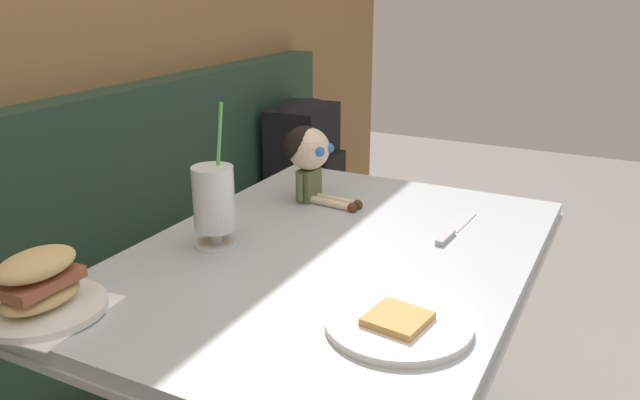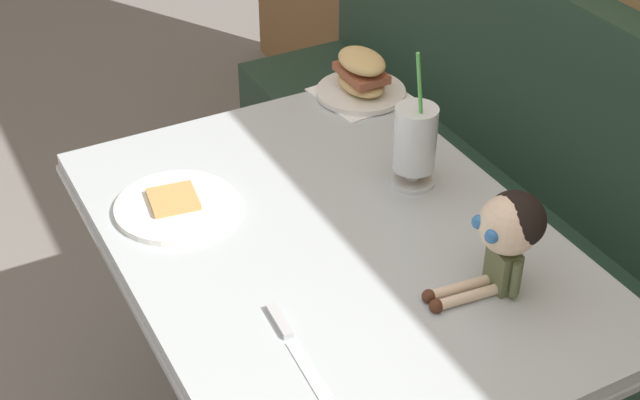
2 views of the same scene
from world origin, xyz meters
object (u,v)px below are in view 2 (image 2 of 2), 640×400
Objects in this scene: toast_plate at (176,206)px; milkshake_glass at (415,142)px; butter_knife at (287,334)px; sandwich_plate at (361,79)px; seated_doll at (508,230)px.

milkshake_glass reaches higher than toast_plate.
sandwich_plate is at bearing 141.71° from butter_knife.
seated_doll is (0.06, 0.40, 0.12)m from butter_knife.
butter_knife is (0.68, -0.53, -0.04)m from sandwich_plate.
toast_plate is at bearing -175.22° from butter_knife.
milkshake_glass is at bearing -13.84° from sandwich_plate.
toast_plate is 1.14× the size of sandwich_plate.
milkshake_glass is at bearing 173.84° from seated_doll.
toast_plate is 1.06× the size of butter_knife.
milkshake_glass is 0.40m from sandwich_plate.
sandwich_plate is at bearing 166.16° from milkshake_glass.
butter_knife is (0.29, -0.44, -0.10)m from milkshake_glass.
milkshake_glass is (0.14, 0.48, 0.09)m from toast_plate.
toast_plate is 0.51m from milkshake_glass.
milkshake_glass reaches higher than seated_doll.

